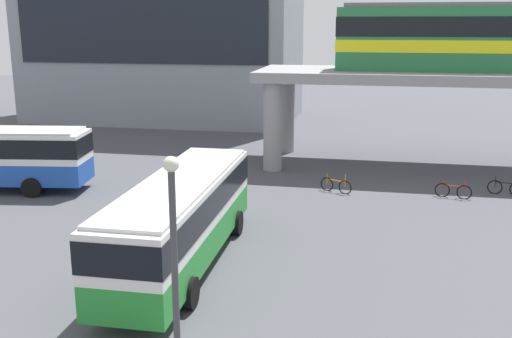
# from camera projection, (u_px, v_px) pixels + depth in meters

# --- Properties ---
(ground_plane) EXTENTS (120.00, 120.00, 0.00)m
(ground_plane) POSITION_uv_depth(u_px,v_px,m) (228.00, 185.00, 31.72)
(ground_plane) COLOR #47494F
(station_building) EXTENTS (23.25, 12.44, 19.71)m
(station_building) POSITION_uv_depth(u_px,v_px,m) (165.00, 7.00, 52.26)
(station_building) COLOR gray
(station_building) RESTS_ON ground_plane
(train) EXTENTS (18.86, 2.96, 3.84)m
(train) POSITION_uv_depth(u_px,v_px,m) (505.00, 37.00, 33.29)
(train) COLOR #26723F
(train) RESTS_ON elevated_platform
(bus_main) EXTENTS (2.88, 11.07, 3.22)m
(bus_main) POSITION_uv_depth(u_px,v_px,m) (181.00, 213.00, 20.73)
(bus_main) COLOR #268C33
(bus_main) RESTS_ON ground_plane
(bicycle_black) EXTENTS (1.76, 0.43, 1.04)m
(bicycle_black) POSITION_uv_depth(u_px,v_px,m) (506.00, 188.00, 29.87)
(bicycle_black) COLOR black
(bicycle_black) RESTS_ON ground_plane
(bicycle_red) EXTENTS (1.76, 0.43, 1.04)m
(bicycle_red) POSITION_uv_depth(u_px,v_px,m) (453.00, 191.00, 29.35)
(bicycle_red) COLOR black
(bicycle_red) RESTS_ON ground_plane
(bicycle_orange) EXTENTS (1.65, 0.80, 1.04)m
(bicycle_orange) POSITION_uv_depth(u_px,v_px,m) (336.00, 185.00, 30.33)
(bicycle_orange) COLOR black
(bicycle_orange) RESTS_ON ground_plane
(lamp_post) EXTENTS (0.36, 0.36, 5.66)m
(lamp_post) POSITION_uv_depth(u_px,v_px,m) (174.00, 254.00, 13.38)
(lamp_post) COLOR #3F3F44
(lamp_post) RESTS_ON ground_plane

